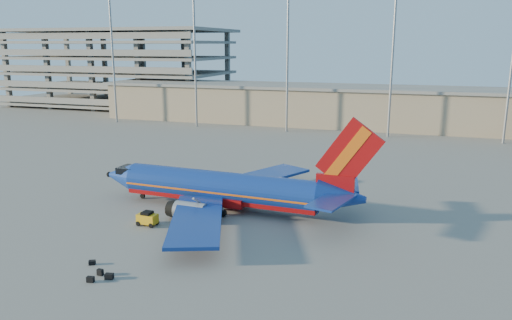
{
  "coord_description": "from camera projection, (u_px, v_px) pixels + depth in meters",
  "views": [
    {
      "loc": [
        20.76,
        -50.88,
        17.21
      ],
      "look_at": [
        2.75,
        3.15,
        4.0
      ],
      "focal_mm": 35.0,
      "sensor_mm": 36.0,
      "label": 1
    }
  ],
  "objects": [
    {
      "name": "aircraft_main",
      "position": [
        227.0,
        189.0,
        52.89
      ],
      "size": [
        31.46,
        30.23,
        10.65
      ],
      "rotation": [
        0.0,
        0.0,
        -0.05
      ],
      "color": "navy",
      "rests_on": "ground"
    },
    {
      "name": "baggage_tug",
      "position": [
        147.0,
        218.0,
        48.5
      ],
      "size": [
        2.01,
        1.29,
        1.4
      ],
      "rotation": [
        0.0,
        0.0,
        -0.06
      ],
      "color": "gold",
      "rests_on": "ground"
    },
    {
      "name": "luggage_pile",
      "position": [
        99.0,
        273.0,
        37.97
      ],
      "size": [
        3.44,
        3.07,
        0.49
      ],
      "color": "black",
      "rests_on": "ground"
    },
    {
      "name": "terminal_building",
      "position": [
        369.0,
        106.0,
        106.85
      ],
      "size": [
        122.0,
        16.0,
        8.5
      ],
      "color": "gray",
      "rests_on": "ground"
    },
    {
      "name": "parking_garage",
      "position": [
        119.0,
        64.0,
        142.19
      ],
      "size": [
        62.0,
        32.0,
        21.4
      ],
      "color": "slate",
      "rests_on": "ground"
    },
    {
      "name": "ground",
      "position": [
        225.0,
        198.0,
        57.3
      ],
      "size": [
        220.0,
        220.0,
        0.0
      ],
      "primitive_type": "plane",
      "color": "slate",
      "rests_on": "ground"
    },
    {
      "name": "light_mast_row",
      "position": [
        339.0,
        43.0,
        94.31
      ],
      "size": [
        101.6,
        1.6,
        28.65
      ],
      "color": "gray",
      "rests_on": "ground"
    }
  ]
}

